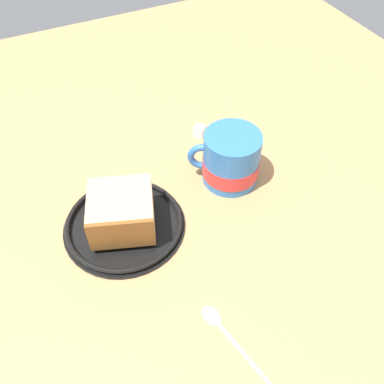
# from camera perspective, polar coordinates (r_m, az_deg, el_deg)

# --- Properties ---
(ground_plane) EXTENTS (1.31, 1.31, 0.03)m
(ground_plane) POSITION_cam_1_polar(r_m,az_deg,el_deg) (0.65, -2.35, -3.94)
(ground_plane) COLOR tan
(small_plate) EXTENTS (0.18, 0.18, 0.01)m
(small_plate) POSITION_cam_1_polar(r_m,az_deg,el_deg) (0.63, -9.10, -4.28)
(small_plate) COLOR black
(small_plate) RESTS_ON ground_plane
(cake_slice) EXTENTS (0.11, 0.11, 0.06)m
(cake_slice) POSITION_cam_1_polar(r_m,az_deg,el_deg) (0.60, -9.44, -2.73)
(cake_slice) COLOR brown
(cake_slice) RESTS_ON small_plate
(tea_mug) EXTENTS (0.11, 0.09, 0.09)m
(tea_mug) POSITION_cam_1_polar(r_m,az_deg,el_deg) (0.66, 5.19, 4.37)
(tea_mug) COLOR #3372BF
(tea_mug) RESTS_ON ground_plane
(teaspoon) EXTENTS (0.04, 0.13, 0.01)m
(teaspoon) POSITION_cam_1_polar(r_m,az_deg,el_deg) (0.54, 4.14, -17.69)
(teaspoon) COLOR silver
(teaspoon) RESTS_ON ground_plane
(sugar_cube) EXTENTS (0.03, 0.03, 0.02)m
(sugar_cube) POSITION_cam_1_polar(r_m,az_deg,el_deg) (0.76, 1.03, 8.22)
(sugar_cube) COLOR white
(sugar_cube) RESTS_ON ground_plane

